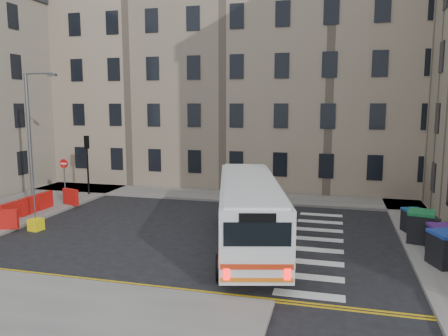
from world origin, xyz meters
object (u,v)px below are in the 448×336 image
at_px(wheelie_bin_d, 426,228).
at_px(wheelie_bin_e, 413,221).
at_px(bollard_yellow, 36,225).
at_px(streetlamp, 29,139).
at_px(wheelie_bin_a, 446,249).
at_px(wheelie_bin_c, 421,226).
at_px(bus, 249,209).
at_px(wheelie_bin_b, 441,240).

distance_m(wheelie_bin_d, wheelie_bin_e, 1.29).
height_order(wheelie_bin_e, bollard_yellow, wheelie_bin_e).
bearing_deg(streetlamp, wheelie_bin_a, -11.02).
distance_m(wheelie_bin_a, wheelie_bin_e, 4.61).
bearing_deg(wheelie_bin_c, streetlamp, -170.18).
bearing_deg(wheelie_bin_c, bollard_yellow, -159.40).
bearing_deg(streetlamp, bollard_yellow, -50.86).
xyz_separation_m(streetlamp, wheelie_bin_c, (21.59, -1.26, -3.46)).
distance_m(wheelie_bin_a, wheelie_bin_c, 3.05).
bearing_deg(streetlamp, bus, -13.94).
xyz_separation_m(wheelie_bin_a, bollard_yellow, (-18.98, 0.59, -0.53)).
height_order(wheelie_bin_b, wheelie_bin_e, wheelie_bin_b).
xyz_separation_m(wheelie_bin_c, wheelie_bin_e, (-0.07, 1.56, -0.15)).
xyz_separation_m(wheelie_bin_a, wheelie_bin_d, (-0.12, 3.33, -0.11)).
bearing_deg(bus, wheelie_bin_b, -9.64).
height_order(wheelie_bin_c, wheelie_bin_d, wheelie_bin_c).
relative_size(wheelie_bin_b, wheelie_bin_c, 0.82).
bearing_deg(wheelie_bin_e, wheelie_bin_a, -103.65).
distance_m(streetlamp, wheelie_bin_b, 22.58).
bearing_deg(bollard_yellow, wheelie_bin_c, 7.44).
bearing_deg(wheelie_bin_e, wheelie_bin_d, -93.97).
bearing_deg(wheelie_bin_b, wheelie_bin_a, -104.11).
xyz_separation_m(wheelie_bin_d, wheelie_bin_e, (-0.35, 1.25, 0.00)).
bearing_deg(bus, bollard_yellow, 166.91).
height_order(bus, bollard_yellow, bus).
bearing_deg(wheelie_bin_a, wheelie_bin_d, 71.21).
bearing_deg(streetlamp, wheelie_bin_b, -7.33).
xyz_separation_m(streetlamp, bollard_yellow, (3.00, -3.69, -4.04)).
height_order(wheelie_bin_d, wheelie_bin_e, wheelie_bin_e).
height_order(bus, wheelie_bin_c, bus).
bearing_deg(wheelie_bin_a, wheelie_bin_c, 76.64).
relative_size(wheelie_bin_d, bollard_yellow, 1.95).
xyz_separation_m(bus, wheelie_bin_e, (7.49, 3.78, -1.00)).
height_order(streetlamp, bollard_yellow, streetlamp).
bearing_deg(wheelie_bin_b, streetlamp, 163.83).
relative_size(wheelie_bin_a, bollard_yellow, 2.53).
height_order(wheelie_bin_c, wheelie_bin_e, wheelie_bin_c).
bearing_deg(bollard_yellow, bus, 1.06).
bearing_deg(wheelie_bin_a, bus, 153.40).
height_order(streetlamp, wheelie_bin_d, streetlamp).
relative_size(wheelie_bin_c, wheelie_bin_e, 1.19).
relative_size(bus, bollard_yellow, 18.71).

